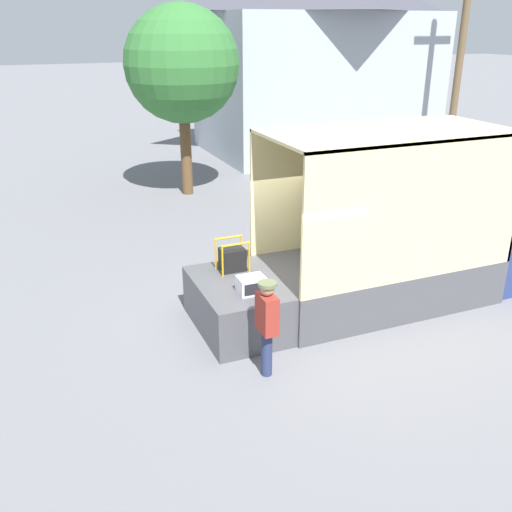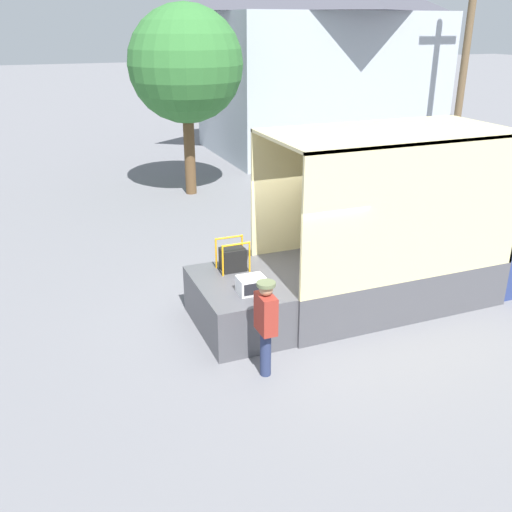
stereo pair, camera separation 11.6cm
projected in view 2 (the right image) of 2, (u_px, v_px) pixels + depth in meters
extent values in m
plane|color=slate|center=(273.00, 320.00, 11.07)|extent=(160.00, 160.00, 0.00)
cube|color=navy|center=(507.00, 232.00, 12.61)|extent=(1.98, 2.12, 2.12)
cube|color=#4C4C51|center=(377.00, 279.00, 11.69)|extent=(4.66, 2.30, 0.93)
cube|color=beige|center=(354.00, 183.00, 11.99)|extent=(4.66, 0.06, 2.57)
cube|color=beige|center=(420.00, 214.00, 10.06)|extent=(4.66, 0.06, 2.57)
cube|color=beige|center=(479.00, 186.00, 11.82)|extent=(0.06, 2.30, 2.57)
cube|color=beige|center=(390.00, 132.00, 10.55)|extent=(4.66, 2.30, 0.06)
cylinder|color=silver|center=(375.00, 250.00, 11.46)|extent=(0.29, 0.29, 0.36)
cube|color=#B2A893|center=(341.00, 246.00, 11.74)|extent=(0.44, 0.32, 0.30)
cube|color=#4C4C51|center=(237.00, 305.00, 10.64)|extent=(1.46, 2.19, 0.93)
cube|color=white|center=(251.00, 285.00, 10.00)|extent=(0.47, 0.35, 0.30)
cube|color=black|center=(252.00, 289.00, 9.83)|extent=(0.30, 0.01, 0.21)
cube|color=black|center=(233.00, 259.00, 10.91)|extent=(0.46, 0.35, 0.44)
cylinder|color=slate|center=(242.00, 257.00, 10.96)|extent=(0.17, 0.19, 0.19)
cylinder|color=orange|center=(223.00, 261.00, 10.61)|extent=(0.04, 0.04, 0.61)
cylinder|color=orange|center=(250.00, 257.00, 10.79)|extent=(0.04, 0.04, 0.61)
cylinder|color=orange|center=(216.00, 253.00, 10.95)|extent=(0.04, 0.04, 0.61)
cylinder|color=orange|center=(242.00, 250.00, 11.14)|extent=(0.04, 0.04, 0.61)
cylinder|color=orange|center=(236.00, 244.00, 10.59)|extent=(0.54, 0.04, 0.04)
cylinder|color=orange|center=(229.00, 237.00, 10.94)|extent=(0.54, 0.04, 0.04)
cylinder|color=navy|center=(266.00, 353.00, 9.21)|extent=(0.18, 0.18, 0.80)
cube|color=maroon|center=(266.00, 314.00, 8.93)|extent=(0.24, 0.44, 0.64)
sphere|color=tan|center=(266.00, 289.00, 8.77)|extent=(0.22, 0.22, 0.22)
cylinder|color=#606B47|center=(266.00, 284.00, 8.74)|extent=(0.30, 0.30, 0.06)
cube|color=#A8B2BC|center=(320.00, 83.00, 24.97)|extent=(9.26, 6.39, 5.79)
cylinder|color=brown|center=(465.00, 63.00, 21.42)|extent=(0.28, 0.28, 7.92)
cylinder|color=brown|center=(190.00, 156.00, 18.85)|extent=(0.36, 0.36, 2.53)
sphere|color=#337033|center=(186.00, 64.00, 17.75)|extent=(3.61, 3.61, 3.61)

